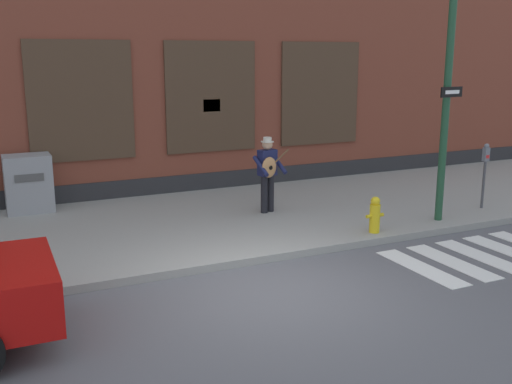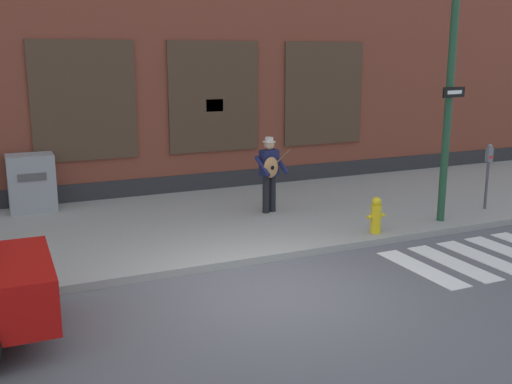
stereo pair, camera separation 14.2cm
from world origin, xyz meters
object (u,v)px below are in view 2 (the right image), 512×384
object	(u,v)px
busker	(270,170)
parking_meter	(488,167)
traffic_light	(496,20)
utility_box	(32,183)
fire_hydrant	(376,215)

from	to	relation	value
busker	parking_meter	distance (m)	4.75
traffic_light	utility_box	bearing A→B (deg)	145.87
busker	parking_meter	world-z (taller)	busker
traffic_light	fire_hydrant	size ratio (longest dim) A/B	8.22
traffic_light	parking_meter	size ratio (longest dim) A/B	4.01
traffic_light	utility_box	world-z (taller)	traffic_light
fire_hydrant	parking_meter	bearing A→B (deg)	9.10
utility_box	fire_hydrant	distance (m)	7.31
busker	fire_hydrant	size ratio (longest dim) A/B	2.31
busker	utility_box	size ratio (longest dim) A/B	1.31
busker	fire_hydrant	xyz separation A→B (m)	(1.18, -2.20, -0.57)
fire_hydrant	utility_box	bearing A→B (deg)	142.42
parking_meter	utility_box	xyz separation A→B (m)	(-9.06, 3.93, -0.33)
busker	traffic_light	world-z (taller)	traffic_light
busker	parking_meter	size ratio (longest dim) A/B	1.13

